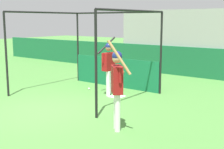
# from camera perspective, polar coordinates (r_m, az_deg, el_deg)

# --- Properties ---
(ground_plane) EXTENTS (60.00, 60.00, 0.00)m
(ground_plane) POSITION_cam_1_polar(r_m,az_deg,el_deg) (8.92, -12.25, -6.58)
(ground_plane) COLOR #477F38
(outfield_wall) EXTENTS (24.00, 0.12, 1.32)m
(outfield_wall) POSITION_cam_1_polar(r_m,az_deg,el_deg) (14.68, 10.57, 2.59)
(outfield_wall) COLOR #196038
(outfield_wall) RESTS_ON ground
(bleacher_section) EXTENTS (5.40, 3.20, 3.00)m
(bleacher_section) POSITION_cam_1_polar(r_m,az_deg,el_deg) (16.10, 13.37, 6.11)
(bleacher_section) COLOR #9E9E99
(bleacher_section) RESTS_ON ground
(batting_cage) EXTENTS (3.92, 3.44, 2.80)m
(batting_cage) POSITION_cam_1_polar(r_m,az_deg,el_deg) (11.20, -1.34, 3.16)
(batting_cage) COLOR black
(batting_cage) RESTS_ON ground
(home_plate) EXTENTS (0.44, 0.44, 0.02)m
(home_plate) POSITION_cam_1_polar(r_m,az_deg,el_deg) (10.34, 0.92, -4.02)
(home_plate) COLOR white
(home_plate) RESTS_ON ground
(player_batter) EXTENTS (0.54, 0.94, 1.93)m
(player_batter) POSITION_cam_1_polar(r_m,az_deg,el_deg) (10.35, -0.64, 1.98)
(player_batter) COLOR white
(player_batter) RESTS_ON ground
(player_waiting) EXTENTS (0.75, 0.62, 2.10)m
(player_waiting) POSITION_cam_1_polar(r_m,az_deg,el_deg) (7.00, 0.95, -1.50)
(player_waiting) COLOR white
(player_waiting) RESTS_ON ground
(baseball) EXTENTS (0.07, 0.07, 0.07)m
(baseball) POSITION_cam_1_polar(r_m,az_deg,el_deg) (11.35, -4.22, -2.61)
(baseball) COLOR white
(baseball) RESTS_ON ground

